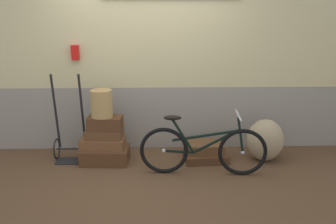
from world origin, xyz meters
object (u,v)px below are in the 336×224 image
at_px(suitcase_1, 103,142).
at_px(suitcase_2, 105,133).
at_px(luggage_trolley, 71,141).
at_px(burlap_sack, 265,140).
at_px(suitcase_4, 205,156).
at_px(suitcase_5, 205,147).
at_px(wicker_basket, 102,104).
at_px(bicycle, 202,150).
at_px(suitcase_0, 105,155).
at_px(suitcase_3, 105,123).

relative_size(suitcase_1, suitcase_2, 1.20).
bearing_deg(luggage_trolley, burlap_sack, -2.20).
xyz_separation_m(suitcase_4, suitcase_5, (0.00, 0.03, 0.12)).
height_order(suitcase_2, burlap_sack, burlap_sack).
xyz_separation_m(suitcase_1, burlap_sack, (2.21, -0.03, 0.02)).
xyz_separation_m(suitcase_5, wicker_basket, (-1.39, -0.03, 0.64)).
bearing_deg(burlap_sack, bicycle, -155.41).
relative_size(suitcase_1, burlap_sack, 1.00).
bearing_deg(suitcase_4, suitcase_1, 175.80).
distance_m(suitcase_0, burlap_sack, 2.19).
height_order(suitcase_2, suitcase_3, suitcase_3).
xyz_separation_m(suitcase_2, luggage_trolley, (-0.48, 0.07, -0.13)).
bearing_deg(bicycle, suitcase_2, 160.58).
bearing_deg(suitcase_0, burlap_sack, 3.08).
relative_size(suitcase_3, suitcase_4, 0.78).
bearing_deg(wicker_basket, suitcase_4, 0.15).
bearing_deg(luggage_trolley, wicker_basket, -9.81).
xyz_separation_m(suitcase_3, bicycle, (1.26, -0.44, -0.22)).
bearing_deg(suitcase_5, luggage_trolley, 179.17).
height_order(suitcase_3, luggage_trolley, luggage_trolley).
height_order(suitcase_4, bicycle, bicycle).
xyz_separation_m(suitcase_5, luggage_trolley, (-1.85, 0.05, 0.09)).
relative_size(suitcase_2, suitcase_5, 0.99).
xyz_separation_m(wicker_basket, luggage_trolley, (-0.46, 0.08, -0.54)).
distance_m(suitcase_0, suitcase_3, 0.45).
height_order(wicker_basket, bicycle, wicker_basket).
bearing_deg(suitcase_2, suitcase_1, -172.72).
bearing_deg(suitcase_1, burlap_sack, 4.55).
relative_size(suitcase_3, burlap_sack, 0.77).
height_order(suitcase_1, suitcase_4, suitcase_1).
distance_m(suitcase_0, suitcase_4, 1.37).
height_order(suitcase_1, suitcase_3, suitcase_3).
bearing_deg(suitcase_1, wicker_basket, -37.29).
height_order(suitcase_0, suitcase_5, suitcase_5).
bearing_deg(bicycle, suitcase_0, 162.13).
bearing_deg(suitcase_3, suitcase_5, 5.38).
distance_m(wicker_basket, burlap_sack, 2.26).
height_order(suitcase_0, suitcase_1, suitcase_1).
bearing_deg(luggage_trolley, suitcase_4, -2.36).
height_order(suitcase_0, suitcase_4, suitcase_0).
bearing_deg(suitcase_5, suitcase_4, -93.69).
bearing_deg(suitcase_5, bicycle, -101.50).
relative_size(suitcase_5, burlap_sack, 0.84).
height_order(suitcase_2, suitcase_5, suitcase_2).
bearing_deg(burlap_sack, suitcase_0, -179.81).
distance_m(suitcase_3, luggage_trolley, 0.57).
bearing_deg(burlap_sack, suitcase_5, 176.31).
relative_size(suitcase_5, bicycle, 0.31).
height_order(suitcase_1, suitcase_2, suitcase_2).
distance_m(suitcase_0, luggage_trolley, 0.52).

